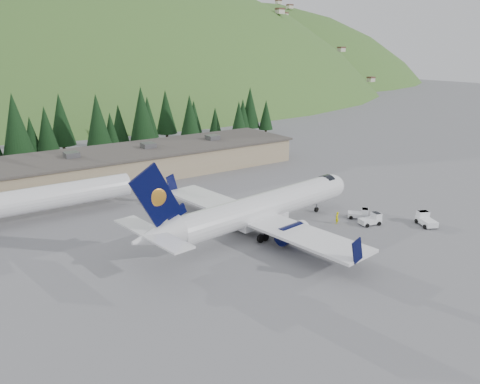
% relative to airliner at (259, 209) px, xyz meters
% --- Properties ---
extents(ground, '(600.00, 600.00, 0.00)m').
position_rel_airliner_xyz_m(ground, '(1.08, 0.13, -3.29)').
color(ground, slate).
extents(airliner, '(37.27, 35.07, 12.36)m').
position_rel_airliner_xyz_m(airliner, '(0.00, 0.00, 0.00)').
color(airliner, white).
rests_on(airliner, ground).
extents(second_airliner, '(27.50, 11.00, 10.05)m').
position_rel_airliner_xyz_m(second_airliner, '(-23.84, 22.13, 0.03)').
color(second_airliner, white).
rests_on(second_airliner, ground).
extents(baggage_tug_a, '(3.33, 2.39, 1.64)m').
position_rel_airliner_xyz_m(baggage_tug_a, '(15.01, -6.80, -2.56)').
color(baggage_tug_a, white).
rests_on(baggage_tug_a, ground).
extents(baggage_tug_b, '(3.01, 3.11, 1.54)m').
position_rel_airliner_xyz_m(baggage_tug_b, '(15.50, -4.18, -2.60)').
color(baggage_tug_b, white).
rests_on(baggage_tug_b, ground).
extents(baggage_tug_c, '(3.04, 3.74, 1.79)m').
position_rel_airliner_xyz_m(baggage_tug_c, '(21.09, -11.35, -2.49)').
color(baggage_tug_c, white).
rests_on(baggage_tug_c, ground).
extents(terminal_building, '(71.00, 17.00, 6.10)m').
position_rel_airliner_xyz_m(terminal_building, '(-3.93, 38.13, -0.67)').
color(terminal_building, '#9D8666').
rests_on(terminal_building, ground).
extents(ramp_worker, '(0.74, 0.59, 1.78)m').
position_rel_airliner_xyz_m(ramp_worker, '(11.07, -3.82, -2.40)').
color(ramp_worker, '#E2DB01').
rests_on(ramp_worker, ground).
extents(tree_line, '(111.08, 18.43, 14.45)m').
position_rel_airliner_xyz_m(tree_line, '(-9.17, 61.19, 4.22)').
color(tree_line, black).
rests_on(tree_line, ground).
extents(hills, '(614.00, 330.00, 300.00)m').
position_rel_airliner_xyz_m(hills, '(54.42, 207.52, -86.09)').
color(hills, '#3A6326').
rests_on(hills, ground).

